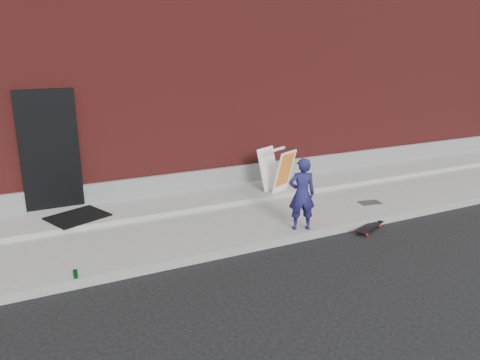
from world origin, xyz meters
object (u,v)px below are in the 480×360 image
child (302,194)px  soda_can (75,274)px  pizza_sign (277,170)px  skateboard (369,227)px

child → soda_can: 3.88m
pizza_sign → soda_can: pizza_sign is taller
child → soda_can: size_ratio=10.64×
soda_can → pizza_sign: bearing=24.5°
child → skateboard: child is taller
skateboard → pizza_sign: bearing=107.2°
child → pizza_sign: bearing=-87.7°
child → pizza_sign: (0.61, 1.88, -0.08)m
child → pizza_sign: child is taller
child → skateboard: bearing=-173.5°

